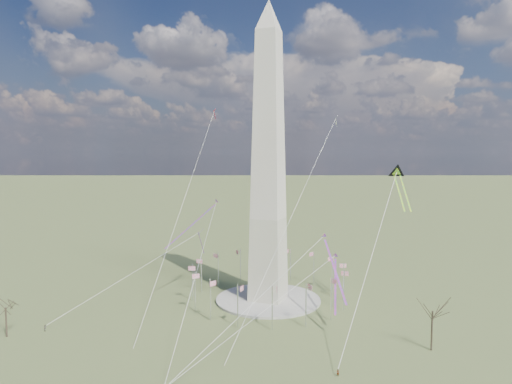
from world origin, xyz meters
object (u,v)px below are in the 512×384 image
(person_east, at_px, (338,373))
(kite_delta_black, at_px, (397,175))
(washington_monument, at_px, (269,161))
(person_west, at_px, (45,328))
(tree_near, at_px, (433,308))

(person_east, bearing_deg, kite_delta_black, -119.95)
(washington_monument, xyz_separation_m, person_west, (-50.29, -48.58, -47.03))
(washington_monument, bearing_deg, tree_near, -22.25)
(person_west, bearing_deg, washington_monument, -97.43)
(person_east, bearing_deg, person_west, -18.36)
(washington_monument, relative_size, person_west, 54.35)
(tree_near, distance_m, person_west, 107.03)
(washington_monument, xyz_separation_m, person_east, (33.01, -44.16, -47.12))
(tree_near, xyz_separation_m, kite_delta_black, (-11.80, 30.47, 32.65))
(washington_monument, relative_size, person_east, 60.38)
(person_east, bearing_deg, tree_near, -152.63)
(person_east, height_order, kite_delta_black, kite_delta_black)
(person_west, relative_size, kite_delta_black, 0.11)
(washington_monument, height_order, person_west, washington_monument)
(person_east, xyz_separation_m, kite_delta_black, (7.98, 53.03, 42.95))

